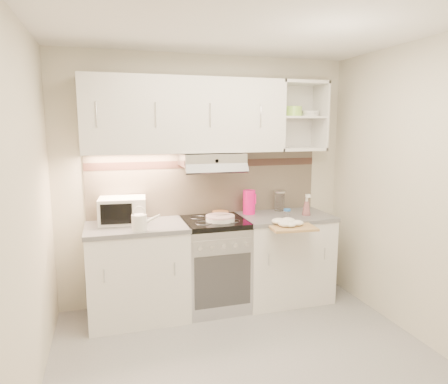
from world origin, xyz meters
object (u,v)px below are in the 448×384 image
Objects in this scene: watering_can at (140,222)px; electric_range at (215,263)px; glass_jar at (280,201)px; spray_bottle at (306,206)px; cutting_board at (291,226)px; microwave at (123,210)px; plate_stack at (220,218)px; pink_pitcher at (249,202)px.

electric_range is at bearing 15.16° from watering_can.
glass_jar is 0.93× the size of spray_bottle.
glass_jar is 0.59m from cutting_board.
electric_range is 0.92m from watering_can.
spray_bottle reaches higher than watering_can.
microwave is at bearing 172.31° from electric_range.
electric_range is 1.10m from spray_bottle.
plate_stack is at bearing 9.59° from watering_can.
plate_stack is 1.12× the size of pink_pitcher.
pink_pitcher is 0.61× the size of cutting_board.
cutting_board is (-0.14, -0.56, -0.14)m from glass_jar.
cutting_board is (0.23, -0.50, -0.15)m from pink_pitcher.
plate_stack is at bearing -59.55° from electric_range.
electric_range is at bearing -170.31° from spray_bottle.
electric_range is 0.98m from glass_jar.
microwave is at bearing 110.50° from watering_can.
plate_stack is at bearing -166.30° from spray_bottle.
electric_range is 1.99× the size of microwave.
pink_pitcher reaches higher than spray_bottle.
glass_jar is 0.33m from spray_bottle.
spray_bottle is 0.43m from cutting_board.
spray_bottle is at bearing -1.13° from microwave.
pink_pitcher is 0.59m from spray_bottle.
plate_stack is at bearing -142.60° from pink_pitcher.
pink_pitcher is (0.41, 0.14, 0.58)m from electric_range.
spray_bottle is 0.56× the size of cutting_board.
electric_range is at bearing -2.62° from microwave.
pink_pitcher is 0.38m from glass_jar.
electric_range is 4.20× the size of glass_jar.
glass_jar is (1.64, 0.08, -0.01)m from microwave.
microwave is 0.92m from plate_stack.
watering_can is 1.20m from pink_pitcher.
microwave is at bearing -177.09° from glass_jar.
watering_can is at bearing -169.08° from plate_stack.
microwave is 0.36m from watering_can.
pink_pitcher is 1.17× the size of glass_jar.
pink_pitcher reaches higher than glass_jar.
microwave is 1.65m from glass_jar.
cutting_board is (1.37, -0.14, -0.11)m from watering_can.
watering_can reaches higher than plate_stack.
glass_jar is at bearing 19.82° from plate_stack.
microwave is 1.83m from spray_bottle.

